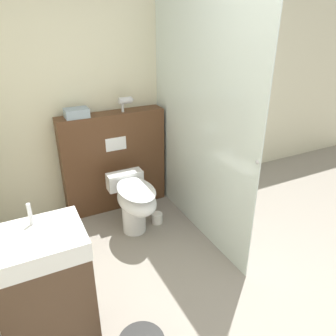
{
  "coord_description": "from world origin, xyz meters",
  "views": [
    {
      "loc": [
        -1.07,
        -1.16,
        2.02
      ],
      "look_at": [
        0.17,
        1.31,
        0.71
      ],
      "focal_mm": 35.0,
      "sensor_mm": 36.0,
      "label": 1
    }
  ],
  "objects": [
    {
      "name": "shower_glass",
      "position": [
        0.47,
        1.3,
        1.1
      ],
      "size": [
        0.04,
        1.74,
        2.19
      ],
      "color": "silver",
      "rests_on": "ground_plane"
    },
    {
      "name": "sink_vanity",
      "position": [
        -1.07,
        0.5,
        0.45
      ],
      "size": [
        0.53,
        0.42,
        1.04
      ],
      "color": "#473323",
      "rests_on": "ground_plane"
    },
    {
      "name": "hair_drier",
      "position": [
        0.04,
        2.01,
        1.21
      ],
      "size": [
        0.17,
        0.07,
        0.15
      ],
      "color": "#B7B7BC",
      "rests_on": "partition_panel"
    },
    {
      "name": "toilet",
      "position": [
        -0.13,
        1.44,
        0.36
      ],
      "size": [
        0.36,
        0.65,
        0.57
      ],
      "color": "white",
      "rests_on": "ground_plane"
    },
    {
      "name": "folded_towel",
      "position": [
        -0.47,
        2.02,
        1.14
      ],
      "size": [
        0.23,
        0.16,
        0.09
      ],
      "color": "#8C9EAD",
      "rests_on": "partition_panel"
    },
    {
      "name": "spare_toilet_roll",
      "position": [
        0.13,
        1.49,
        0.05
      ],
      "size": [
        0.12,
        0.12,
        0.11
      ],
      "color": "white",
      "rests_on": "ground_plane"
    },
    {
      "name": "wall_back",
      "position": [
        0.0,
        2.21,
        1.25
      ],
      "size": [
        8.0,
        0.06,
        2.5
      ],
      "color": "beige",
      "rests_on": "ground_plane"
    },
    {
      "name": "partition_panel",
      "position": [
        -0.13,
        2.04,
        0.55
      ],
      "size": [
        1.12,
        0.22,
        1.1
      ],
      "color": "#51331E",
      "rests_on": "ground_plane"
    }
  ]
}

